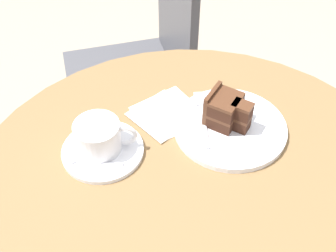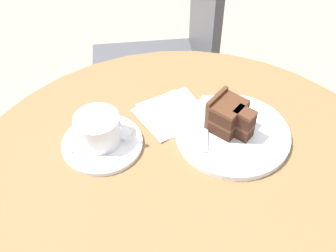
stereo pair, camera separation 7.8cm
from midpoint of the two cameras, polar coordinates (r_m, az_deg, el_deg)
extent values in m
cylinder|color=brown|center=(0.75, 5.59, -10.34)|extent=(0.85, 0.85, 0.03)
cylinder|color=white|center=(0.81, -6.15, -2.52)|extent=(0.15, 0.15, 0.01)
cylinder|color=white|center=(0.78, -6.70, -0.60)|extent=(0.08, 0.08, 0.06)
cylinder|color=beige|center=(0.76, -6.88, 0.88)|extent=(0.07, 0.07, 0.00)
torus|color=white|center=(0.78, -3.15, -0.80)|extent=(0.05, 0.01, 0.05)
cube|color=#B7B7BC|center=(0.78, -6.97, -4.04)|extent=(0.09, 0.02, 0.00)
ellipsoid|color=#B7B7BC|center=(0.80, -10.61, -3.31)|extent=(0.02, 0.02, 0.00)
cylinder|color=white|center=(0.83, 11.40, -1.19)|extent=(0.22, 0.22, 0.01)
cube|color=#381E14|center=(0.83, 10.55, 0.33)|extent=(0.08, 0.08, 0.02)
cube|color=#381E14|center=(0.82, 12.68, -0.77)|extent=(0.05, 0.04, 0.02)
cube|color=#4C2B19|center=(0.81, 10.70, 1.11)|extent=(0.08, 0.08, 0.01)
cube|color=#4C2B19|center=(0.81, 12.86, -0.01)|extent=(0.05, 0.04, 0.01)
cube|color=#381E14|center=(0.80, 10.85, 1.90)|extent=(0.08, 0.08, 0.02)
cube|color=#381E14|center=(0.79, 13.04, 0.78)|extent=(0.05, 0.04, 0.02)
cube|color=#4C2B19|center=(0.79, 11.00, 2.71)|extent=(0.08, 0.08, 0.01)
cube|color=#4C2B19|center=(0.78, 13.22, 1.59)|extent=(0.05, 0.04, 0.01)
cube|color=#4C2B19|center=(0.82, 9.24, 2.24)|extent=(0.04, 0.06, 0.07)
cube|color=#B7B7BC|center=(0.82, 7.91, -0.57)|extent=(0.01, 0.12, 0.00)
cube|color=#B7B7BC|center=(0.88, 7.85, 3.07)|extent=(0.02, 0.04, 0.00)
cube|color=silver|center=(0.87, 3.43, 1.62)|extent=(0.17, 0.17, 0.00)
cube|color=silver|center=(0.86, 2.56, 1.40)|extent=(0.16, 0.16, 0.00)
cylinder|color=#4C4C51|center=(1.70, -6.90, 3.61)|extent=(0.02, 0.02, 0.45)
cylinder|color=#4C4C51|center=(1.48, -6.48, -4.75)|extent=(0.02, 0.02, 0.45)
cylinder|color=#4C4C51|center=(1.72, 3.90, 4.47)|extent=(0.02, 0.02, 0.45)
cylinder|color=#4C4C51|center=(1.50, 5.94, -3.63)|extent=(0.02, 0.02, 0.45)
cube|color=#4C4C51|center=(1.43, -0.99, 6.79)|extent=(0.45, 0.45, 0.02)
cube|color=#4C4C51|center=(1.31, 6.77, 15.89)|extent=(0.09, 0.36, 0.48)
camera|label=1|loc=(0.04, -87.13, 2.93)|focal=45.00mm
camera|label=2|loc=(0.04, 92.87, -2.93)|focal=45.00mm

